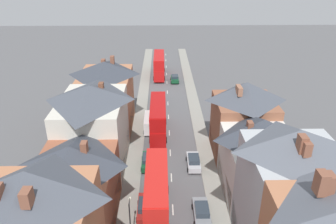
# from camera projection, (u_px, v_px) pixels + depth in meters

# --- Properties ---
(pavement_left) EXTENTS (2.20, 104.00, 0.14)m
(pavement_left) POSITION_uv_depth(u_px,v_px,m) (139.00, 127.00, 55.22)
(pavement_left) COLOR gray
(pavement_left) RESTS_ON ground
(pavement_right) EXTENTS (2.20, 104.00, 0.14)m
(pavement_right) POSITION_uv_depth(u_px,v_px,m) (199.00, 127.00, 55.40)
(pavement_right) COLOR gray
(pavement_right) RESTS_ON ground
(centre_line_dashes) EXTENTS (0.14, 97.80, 0.01)m
(centre_line_dashes) POSITION_uv_depth(u_px,v_px,m) (169.00, 133.00, 53.53)
(centre_line_dashes) COLOR silver
(centre_line_dashes) RESTS_ON ground
(terrace_row_left) EXTENTS (8.00, 57.54, 13.40)m
(terrace_row_left) POSITION_uv_depth(u_px,v_px,m) (70.00, 188.00, 31.88)
(terrace_row_left) COLOR #ADB2B7
(terrace_row_left) RESTS_ON ground
(terrace_row_right) EXTENTS (8.00, 46.16, 14.21)m
(terrace_row_right) POSITION_uv_depth(u_px,v_px,m) (296.00, 218.00, 27.80)
(terrace_row_right) COLOR beige
(terrace_row_right) RESTS_ON ground
(double_decker_bus_lead) EXTENTS (2.74, 10.80, 5.30)m
(double_decker_bus_lead) POSITION_uv_depth(u_px,v_px,m) (157.00, 193.00, 35.62)
(double_decker_bus_lead) COLOR red
(double_decker_bus_lead) RESTS_ON ground
(double_decker_bus_mid_street) EXTENTS (2.74, 10.80, 5.30)m
(double_decker_bus_mid_street) POSITION_uv_depth(u_px,v_px,m) (159.00, 65.00, 77.99)
(double_decker_bus_mid_street) COLOR red
(double_decker_bus_mid_street) RESTS_ON ground
(double_decker_bus_far_approaching) EXTENTS (2.74, 10.80, 5.30)m
(double_decker_bus_far_approaching) POSITION_uv_depth(u_px,v_px,m) (158.00, 118.00, 52.21)
(double_decker_bus_far_approaching) COLOR #B70F0F
(double_decker_bus_far_approaching) RESTS_ON ground
(car_near_blue) EXTENTS (1.90, 4.30, 1.66)m
(car_near_blue) POSITION_uv_depth(u_px,v_px,m) (148.00, 161.00, 44.74)
(car_near_blue) COLOR #144728
(car_near_blue) RESTS_ON ground
(car_near_silver) EXTENTS (1.90, 4.47, 1.70)m
(car_near_silver) POSITION_uv_depth(u_px,v_px,m) (159.00, 98.00, 64.62)
(car_near_silver) COLOR navy
(car_near_silver) RESTS_ON ground
(car_parked_left_a) EXTENTS (1.90, 3.97, 1.65)m
(car_parked_left_a) POSITION_uv_depth(u_px,v_px,m) (175.00, 79.00, 75.17)
(car_parked_left_a) COLOR #144728
(car_parked_left_a) RESTS_ON ground
(car_parked_right_a) EXTENTS (1.90, 4.35, 1.61)m
(car_parked_right_a) POSITION_uv_depth(u_px,v_px,m) (194.00, 161.00, 44.64)
(car_parked_right_a) COLOR #B7BABF
(car_parked_right_a) RESTS_ON ground
(car_mid_black) EXTENTS (1.90, 4.41, 1.70)m
(car_mid_black) POSITION_uv_depth(u_px,v_px,m) (145.00, 208.00, 36.32)
(car_mid_black) COLOR maroon
(car_mid_black) RESTS_ON ground
(car_parked_left_b) EXTENTS (1.90, 4.35, 1.60)m
(car_parked_left_b) POSITION_uv_depth(u_px,v_px,m) (202.00, 212.00, 35.78)
(car_parked_left_b) COLOR gray
(car_parked_left_b) RESTS_ON ground
(delivery_van) EXTENTS (2.20, 5.20, 2.41)m
(delivery_van) POSITION_uv_depth(u_px,v_px,m) (150.00, 123.00, 53.98)
(delivery_van) COLOR white
(delivery_van) RESTS_ON ground
(street_lamp) EXTENTS (0.20, 1.12, 5.50)m
(street_lamp) POSITION_uv_depth(u_px,v_px,m) (130.00, 221.00, 31.16)
(street_lamp) COLOR black
(street_lamp) RESTS_ON ground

